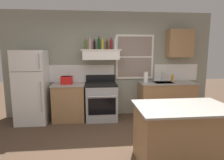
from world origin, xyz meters
The scene contains 21 objects.
ground_plane centered at (0.00, 0.00, 0.00)m, with size 16.00×16.00×0.00m, color #4C3828.
back_wall centered at (0.03, 2.23, 1.35)m, with size 5.40×0.11×2.70m.
refrigerator centered at (-1.90, 1.84, 0.87)m, with size 0.70×0.72×1.73m.
counter_left_of_stove centered at (-1.05, 1.90, 0.46)m, with size 0.79×0.63×0.91m.
toaster centered at (-1.09, 1.90, 1.01)m, with size 0.30×0.20×0.19m.
stove_range centered at (-0.25, 1.86, 0.46)m, with size 0.76×0.69×1.09m.
range_hood_shelf centered at (-0.25, 1.96, 1.62)m, with size 0.96×0.52×0.24m.
bottle_olive_oil_square centered at (-0.62, 1.97, 1.86)m, with size 0.06×0.06×0.28m.
bottle_rose_pink centered at (-0.51, 1.96, 1.87)m, with size 0.07×0.07×0.30m.
bottle_balsamic_dark centered at (-0.40, 1.97, 1.85)m, with size 0.06×0.06×0.25m.
bottle_dark_green_wine centered at (-0.29, 1.96, 1.88)m, with size 0.07×0.07×0.31m.
bottle_champagne_gold_foil centered at (-0.20, 1.98, 1.87)m, with size 0.08×0.08×0.31m.
bottle_brown_stout centered at (-0.10, 1.92, 1.85)m, with size 0.06×0.06×0.24m.
bottle_red_label_wine centered at (0.01, 1.97, 1.87)m, with size 0.07×0.07×0.29m.
bottle_clear_tall centered at (0.11, 1.97, 1.87)m, with size 0.06×0.06×0.31m.
counter_right_with_sink centered at (1.45, 1.90, 0.46)m, with size 1.43×0.63×0.91m.
sink_faucet centered at (1.35, 2.00, 1.08)m, with size 0.03×0.17×0.28m.
paper_towel_roll centered at (0.89, 1.90, 1.04)m, with size 0.11×0.11×0.27m, color white.
dish_soap_bottle centered at (1.63, 2.00, 1.00)m, with size 0.06×0.06×0.18m, color orange.
kitchen_island centered at (0.87, -0.19, 0.46)m, with size 1.40×0.90×0.91m.
upper_cabinet_right centered at (1.80, 2.04, 1.90)m, with size 0.64×0.32×0.70m.
Camera 1 is at (-0.46, -2.79, 1.73)m, focal length 30.68 mm.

